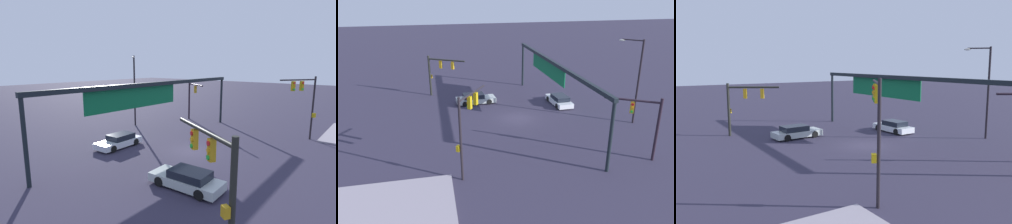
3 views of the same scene
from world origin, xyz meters
TOP-DOWN VIEW (x-y plane):
  - ground_plane at (0.00, 0.00)m, footprint 187.73×187.73m
  - traffic_signal_near_corner at (10.12, -6.62)m, footprint 3.62×2.74m
  - traffic_signal_opposite_side at (-9.81, -7.96)m, footprint 3.09×4.44m
  - traffic_signal_cross_street at (10.99, 7.64)m, footprint 2.53×3.79m
  - streetlamp_curved_arm at (3.71, 11.18)m, footprint 1.86×1.86m
  - overhead_sign_gantry at (-0.83, 3.92)m, footprint 24.95×0.43m
  - sedan_car_approaching at (-3.24, 5.94)m, footprint 4.56×2.02m
  - sedan_car_waiting_far at (-6.00, -3.85)m, footprint 2.13×4.78m

SIDE VIEW (x-z plane):
  - ground_plane at x=0.00m, z-range 0.00..0.00m
  - sedan_car_approaching at x=-3.24m, z-range -0.03..1.18m
  - sedan_car_waiting_far at x=-6.00m, z-range -0.03..1.18m
  - traffic_signal_opposite_side at x=-9.81m, z-range 0.93..6.13m
  - traffic_signal_cross_street at x=10.99m, z-range 0.88..6.24m
  - traffic_signal_near_corner at x=10.12m, z-range 1.22..7.67m
  - streetlamp_curved_arm at x=3.71m, z-range 0.65..9.32m
  - overhead_sign_gantry at x=-0.83m, z-range 2.06..8.07m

